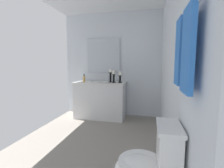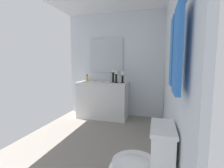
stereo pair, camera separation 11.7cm
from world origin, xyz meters
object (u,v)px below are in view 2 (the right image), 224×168
object	(u,v)px
soap_bottle	(87,78)
towel_center	(178,50)
sink_basin	(103,84)
candle_holder_mid	(113,76)
vanity_cabinet	(103,100)
candle_holder_tall	(123,77)
towel_near_vanity	(173,52)
towel_bar	(180,14)
mirror	(106,56)
toilet	(142,168)
candle_holder_short	(116,76)

from	to	relation	value
soap_bottle	towel_center	distance (m)	3.03
sink_basin	candle_holder_mid	world-z (taller)	candle_holder_mid
candle_holder_mid	towel_center	world-z (taller)	towel_center
vanity_cabinet	candle_holder_mid	bearing A→B (deg)	93.95
candle_holder_tall	towel_near_vanity	bearing A→B (deg)	21.01
towel_bar	towel_near_vanity	bearing A→B (deg)	-173.04
candle_holder_mid	towel_bar	xyz separation A→B (m)	(2.36, 1.08, 0.58)
vanity_cabinet	towel_center	bearing A→B (deg)	27.63
sink_basin	towel_center	size ratio (longest dim) A/B	0.77
towel_center	mirror	bearing A→B (deg)	-154.81
candle_holder_mid	towel_bar	size ratio (longest dim) A/B	0.49
vanity_cabinet	candle_holder_mid	xyz separation A→B (m)	(-0.02, 0.24, 0.57)
toilet	candle_holder_short	bearing A→B (deg)	-160.62
toilet	towel_center	xyz separation A→B (m)	(0.25, 0.20, 0.95)
soap_bottle	towel_near_vanity	distance (m)	2.80
vanity_cabinet	towel_bar	world-z (taller)	towel_bar
candle_holder_short	candle_holder_mid	distance (m)	0.10
soap_bottle	towel_bar	world-z (taller)	towel_bar
towel_center	sink_basin	bearing A→B (deg)	-152.39
candle_holder_short	towel_near_vanity	bearing A→B (deg)	24.40
toilet	towel_center	bearing A→B (deg)	39.01
candle_holder_tall	towel_near_vanity	distance (m)	2.37
sink_basin	towel_center	world-z (taller)	towel_center
vanity_cabinet	towel_bar	distance (m)	2.92
vanity_cabinet	towel_center	size ratio (longest dim) A/B	2.22
candle_holder_short	soap_bottle	world-z (taller)	candle_holder_short
candle_holder_tall	candle_holder_mid	world-z (taller)	candle_holder_mid
sink_basin	candle_holder_tall	bearing A→B (deg)	89.12
towel_center	vanity_cabinet	bearing A→B (deg)	-152.37
vanity_cabinet	toilet	world-z (taller)	vanity_cabinet
mirror	soap_bottle	xyz separation A→B (m)	(0.29, -0.39, -0.54)
toilet	towel_bar	world-z (taller)	towel_bar
candle_holder_tall	towel_bar	distance (m)	2.56
candle_holder_short	towel_center	xyz separation A→B (m)	(2.45, 0.98, 0.34)
vanity_cabinet	candle_holder_short	size ratio (longest dim) A/B	4.20
candle_holder_tall	candle_holder_short	world-z (taller)	candle_holder_short
mirror	towel_center	distance (m)	3.06
candle_holder_mid	soap_bottle	distance (m)	0.63
vanity_cabinet	candle_holder_short	distance (m)	0.65
sink_basin	towel_bar	distance (m)	2.80
soap_bottle	towel_center	bearing A→B (deg)	34.28
candle_holder_mid	towel_near_vanity	distance (m)	2.48
towel_near_vanity	towel_center	distance (m)	0.30
mirror	toilet	xyz separation A→B (m)	(2.52, 1.10, -1.07)
toilet	towel_near_vanity	xyz separation A→B (m)	(-0.04, 0.20, 0.96)
mirror	soap_bottle	distance (m)	0.72
sink_basin	mirror	world-z (taller)	mirror
towel_bar	mirror	bearing A→B (deg)	-153.26
mirror	candle_holder_short	xyz separation A→B (m)	(0.32, 0.33, -0.46)
candle_holder_tall	sink_basin	bearing A→B (deg)	-90.88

